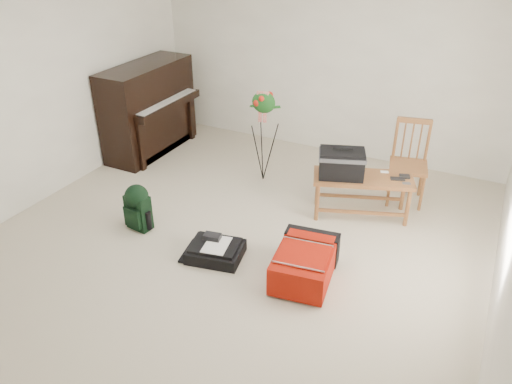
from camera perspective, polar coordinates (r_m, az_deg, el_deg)
The scene contains 10 objects.
floor at distance 5.25m, azimuth -2.94°, elevation -6.07°, with size 5.00×5.50×0.01m, color beige.
wall_back at distance 7.03m, azimuth 8.17°, elevation 14.31°, with size 5.00×0.04×2.50m, color white.
wall_left at distance 6.21m, azimuth -24.13°, elevation 10.05°, with size 0.04×5.50×2.50m, color white.
piano at distance 7.28m, azimuth -12.07°, elevation 9.09°, with size 0.71×1.50×1.25m.
bench at distance 5.62m, azimuth 10.56°, elevation 2.99°, with size 1.18×0.78×0.84m.
dining_chair at distance 6.10m, azimuth 17.11°, elevation 3.13°, with size 0.50×0.50×0.99m.
red_suitcase at distance 4.78m, azimuth 5.83°, elevation -7.72°, with size 0.61×0.82×0.33m.
black_duffel at distance 5.05m, azimuth -4.65°, elevation -6.67°, with size 0.60×0.52×0.22m.
green_backpack at distance 5.52m, azimuth -13.40°, elevation -1.47°, with size 0.28×0.26×0.52m.
flower_stand at distance 6.26m, azimuth 0.85°, elevation 6.30°, with size 0.42×0.42×1.21m.
Camera 1 is at (2.16, -3.70, 3.04)m, focal length 35.00 mm.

